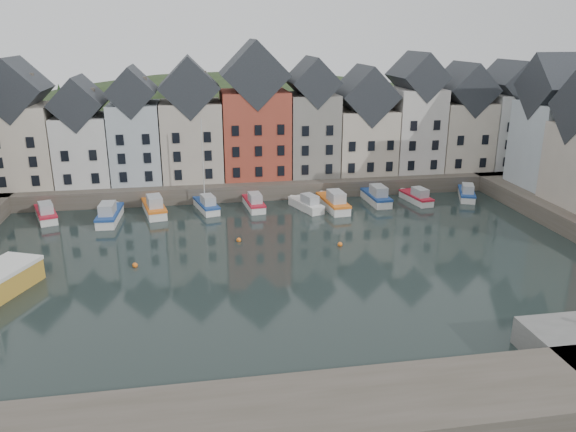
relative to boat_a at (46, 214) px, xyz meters
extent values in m
plane|color=black|center=(25.27, -18.89, -0.71)|extent=(260.00, 260.00, 0.00)
cube|color=#494338|center=(25.27, 11.11, 0.29)|extent=(90.00, 16.00, 2.00)
ellipsoid|color=#212E17|center=(25.27, 37.11, -18.71)|extent=(153.60, 70.40, 64.00)
sphere|color=black|center=(11.33, 32.05, 8.00)|extent=(5.77, 5.77, 5.77)
sphere|color=black|center=(50.14, 41.86, 7.41)|extent=(5.27, 5.27, 5.27)
sphere|color=black|center=(57.09, 35.31, 7.18)|extent=(5.07, 5.07, 5.07)
sphere|color=black|center=(39.55, 36.31, 7.11)|extent=(5.01, 5.01, 5.01)
sphere|color=black|center=(-12.40, 37.72, 5.87)|extent=(3.94, 3.94, 3.94)
sphere|color=black|center=(53.60, 41.36, 7.34)|extent=(5.21, 5.21, 5.21)
sphere|color=black|center=(27.26, 39.76, 7.62)|extent=(5.45, 5.45, 5.45)
sphere|color=black|center=(63.07, 29.43, 6.50)|extent=(4.49, 4.49, 4.49)
cube|color=beige|center=(-3.89, 9.11, 6.33)|extent=(7.67, 8.00, 10.07)
cube|color=#22262A|center=(-3.89, 9.11, 13.26)|extent=(7.67, 8.16, 7.67)
cube|color=silver|center=(3.37, 9.11, 5.60)|extent=(6.56, 8.00, 8.61)
cube|color=#22262A|center=(3.37, 9.11, 11.53)|extent=(6.56, 8.16, 6.56)
cube|color=#ACB7BE|center=(9.90, 9.11, 6.30)|extent=(6.20, 8.00, 10.02)
cube|color=#22262A|center=(9.90, 9.11, 12.85)|extent=(6.20, 8.16, 6.20)
cube|color=#B5A999|center=(17.00, 9.11, 6.33)|extent=(7.70, 8.00, 10.08)
cube|color=#22262A|center=(17.00, 9.11, 13.28)|extent=(7.70, 8.16, 7.70)
cube|color=#A23F2E|center=(25.34, 9.11, 6.94)|extent=(8.69, 8.00, 11.28)
cube|color=#22262A|center=(25.34, 9.11, 14.73)|extent=(8.69, 8.16, 8.69)
cube|color=gray|center=(33.05, 9.11, 6.69)|extent=(6.43, 8.00, 10.78)
cube|color=#22262A|center=(33.05, 9.11, 13.67)|extent=(6.43, 8.16, 6.43)
cube|color=beige|center=(40.35, 9.11, 5.57)|extent=(7.88, 8.00, 8.56)
cube|color=#22262A|center=(40.35, 9.11, 11.80)|extent=(7.88, 8.16, 7.88)
cube|color=beige|center=(47.69, 9.11, 6.93)|extent=(6.50, 8.00, 11.27)
cube|color=#22262A|center=(47.69, 9.11, 14.17)|extent=(6.50, 8.16, 6.50)
cube|color=beige|center=(54.70, 9.11, 5.96)|extent=(7.23, 8.00, 9.32)
cube|color=#22262A|center=(54.70, 9.11, 12.41)|extent=(7.23, 8.16, 7.23)
cube|color=silver|center=(61.56, 9.11, 6.45)|extent=(6.18, 8.00, 10.32)
cube|color=#22262A|center=(61.56, 9.11, 13.14)|extent=(6.18, 8.16, 6.18)
cube|color=#ACB7BE|center=(61.27, -2.62, 6.48)|extent=(7.47, 8.00, 10.38)
cube|color=#22262A|center=(61.27, -2.62, 13.65)|extent=(7.62, 8.00, 8.00)
sphere|color=orange|center=(21.27, -10.89, -0.56)|extent=(0.50, 0.50, 0.50)
sphere|color=orange|center=(31.27, -13.89, -0.56)|extent=(0.50, 0.50, 0.50)
sphere|color=orange|center=(11.27, -15.89, -0.56)|extent=(0.50, 0.50, 0.50)
cube|color=silver|center=(-0.06, 0.18, -0.35)|extent=(3.68, 6.31, 1.11)
cube|color=#B4192D|center=(-0.06, 0.18, 0.25)|extent=(3.82, 6.46, 0.25)
cube|color=#A0A4A9|center=(0.23, -0.67, 0.86)|extent=(2.12, 2.75, 1.21)
cube|color=silver|center=(7.32, -1.78, -0.32)|extent=(2.37, 6.79, 1.23)
cube|color=navy|center=(7.32, -1.78, 0.35)|extent=(2.49, 6.93, 0.28)
cube|color=#A0A4A9|center=(7.27, -2.78, 1.02)|extent=(1.70, 2.76, 1.34)
cube|color=silver|center=(12.13, 0.26, -0.31)|extent=(3.32, 7.03, 1.24)
cube|color=orange|center=(12.13, 0.26, 0.36)|extent=(3.45, 7.18, 0.28)
cube|color=#A0A4A9|center=(12.33, -0.73, 1.04)|extent=(2.08, 2.96, 1.35)
cube|color=silver|center=(18.32, 0.47, -0.37)|extent=(3.09, 6.04, 1.06)
cube|color=navy|center=(18.32, 0.47, 0.21)|extent=(3.21, 6.17, 0.24)
cube|color=#A0A4A9|center=(18.53, -0.38, 0.79)|extent=(1.87, 2.57, 1.16)
cylinder|color=silver|center=(18.18, 1.03, 5.08)|extent=(0.14, 0.14, 10.62)
cube|color=silver|center=(24.09, 0.41, -0.36)|extent=(2.31, 5.99, 1.07)
cube|color=#B4192D|center=(24.09, 0.41, 0.22)|extent=(2.42, 6.12, 0.24)
cube|color=#A0A4A9|center=(24.17, -0.47, 0.81)|extent=(1.59, 2.46, 1.17)
cube|color=silver|center=(30.31, -1.21, -0.37)|extent=(3.56, 5.93, 1.04)
cube|color=silver|center=(30.31, -1.21, 0.20)|extent=(3.69, 6.07, 0.24)
cube|color=#A0A4A9|center=(30.60, -2.01, 0.76)|extent=(2.03, 2.59, 1.14)
cube|color=silver|center=(33.63, -1.50, -0.30)|extent=(2.72, 7.06, 1.26)
cube|color=orange|center=(33.63, -1.50, 0.39)|extent=(2.85, 7.21, 0.29)
cube|color=#A0A4A9|center=(33.73, -2.53, 1.08)|extent=(1.87, 2.90, 1.38)
cube|color=silver|center=(39.60, 0.30, -0.32)|extent=(2.27, 6.74, 1.22)
cube|color=navy|center=(39.60, 0.30, 0.35)|extent=(2.38, 6.88, 0.28)
cube|color=#A0A4A9|center=(39.64, -0.70, 1.02)|extent=(1.66, 2.73, 1.33)
cube|color=silver|center=(44.73, -0.50, -0.38)|extent=(2.59, 5.82, 1.03)
cube|color=#B4192D|center=(44.73, -0.50, 0.18)|extent=(2.70, 5.95, 0.23)
cube|color=#A0A4A9|center=(44.87, -1.33, 0.75)|extent=(1.67, 2.43, 1.12)
cube|color=silver|center=(51.87, 0.00, -0.37)|extent=(3.77, 6.00, 1.06)
cube|color=navy|center=(51.87, 0.00, 0.21)|extent=(3.90, 6.14, 0.24)
cube|color=#A0A4A9|center=(51.54, -0.80, 0.78)|extent=(2.11, 2.64, 1.15)
camera|label=1|loc=(17.16, -65.23, 19.91)|focal=35.00mm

